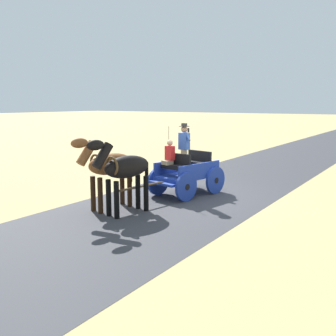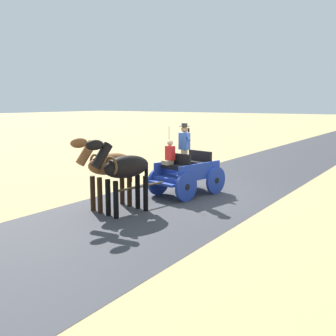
% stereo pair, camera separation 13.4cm
% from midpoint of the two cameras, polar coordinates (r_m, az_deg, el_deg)
% --- Properties ---
extents(ground_plane, '(200.00, 200.00, 0.00)m').
position_cam_midpoint_polar(ground_plane, '(13.73, 3.47, -3.95)').
color(ground_plane, tan).
extents(road_surface, '(5.32, 160.00, 0.01)m').
position_cam_midpoint_polar(road_surface, '(13.73, 3.47, -3.93)').
color(road_surface, '#38383D').
rests_on(road_surface, ground).
extents(horse_drawn_carriage, '(1.84, 4.51, 2.50)m').
position_cam_midpoint_polar(horse_drawn_carriage, '(13.64, 2.27, -0.53)').
color(horse_drawn_carriage, '#1E3899').
rests_on(horse_drawn_carriage, ground).
extents(horse_near_side, '(0.85, 2.15, 2.21)m').
position_cam_midpoint_polar(horse_near_side, '(11.22, -6.70, -0.12)').
color(horse_near_side, black).
rests_on(horse_near_side, ground).
extents(horse_off_side, '(0.86, 2.15, 2.21)m').
position_cam_midpoint_polar(horse_off_side, '(11.81, -8.99, 0.30)').
color(horse_off_side, brown).
rests_on(horse_off_side, ground).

